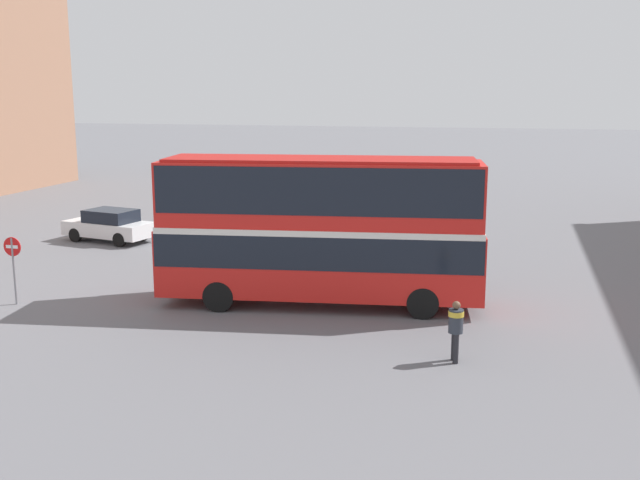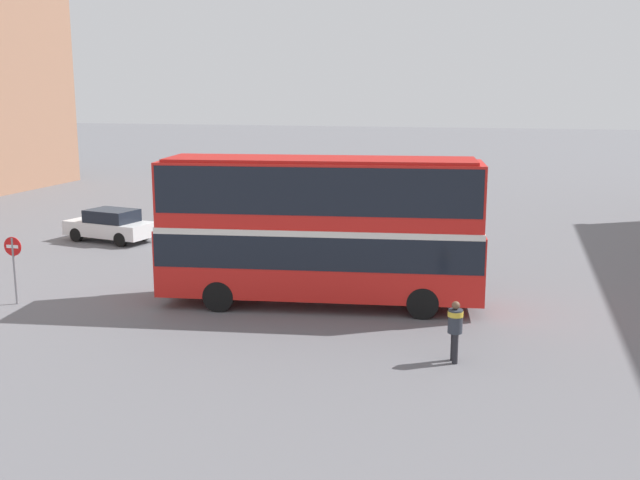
% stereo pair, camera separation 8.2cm
% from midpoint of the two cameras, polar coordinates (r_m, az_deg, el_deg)
% --- Properties ---
extents(ground_plane, '(240.00, 240.00, 0.00)m').
position_cam_midpoint_polar(ground_plane, '(25.72, -2.96, -4.40)').
color(ground_plane, slate).
extents(double_decker_bus, '(10.69, 3.92, 4.86)m').
position_cam_midpoint_polar(double_decker_bus, '(24.22, -0.10, 1.35)').
color(double_decker_bus, red).
rests_on(double_decker_bus, ground_plane).
extents(pedestrian_foreground, '(0.49, 0.49, 1.64)m').
position_cam_midpoint_polar(pedestrian_foreground, '(19.80, 10.18, -6.38)').
color(pedestrian_foreground, '#232328').
rests_on(pedestrian_foreground, ground_plane).
extents(parked_car_kerb_near, '(4.50, 2.58, 1.51)m').
position_cam_midpoint_polar(parked_car_kerb_near, '(36.36, -15.81, 1.09)').
color(parked_car_kerb_near, silver).
rests_on(parked_car_kerb_near, ground_plane).
extents(no_entry_sign, '(0.64, 0.08, 2.27)m').
position_cam_midpoint_polar(no_entry_sign, '(26.52, -22.42, -1.36)').
color(no_entry_sign, gray).
rests_on(no_entry_sign, ground_plane).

